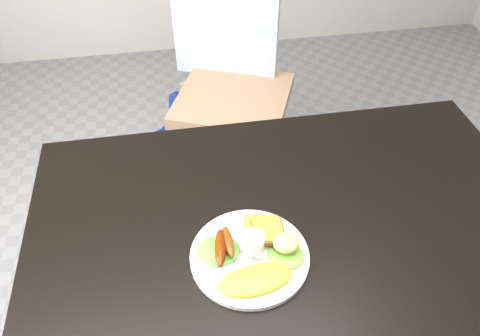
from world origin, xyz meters
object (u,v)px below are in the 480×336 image
Objects in this scene: dining_table at (293,233)px; person at (126,102)px; dining_chair at (233,100)px; plate at (250,256)px.

dining_table is 0.76m from person.
dining_chair is at bearing -120.81° from person.
plate reaches higher than dining_chair.
person is (-0.40, -0.29, 0.24)m from dining_chair.
dining_table is at bearing 144.11° from person.
dining_chair is 1.06m from plate.
person is (-0.39, 0.65, -0.04)m from dining_table.
person is at bearing 120.72° from dining_table.
dining_table is 0.13m from plate.
dining_chair is 1.75× the size of plate.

